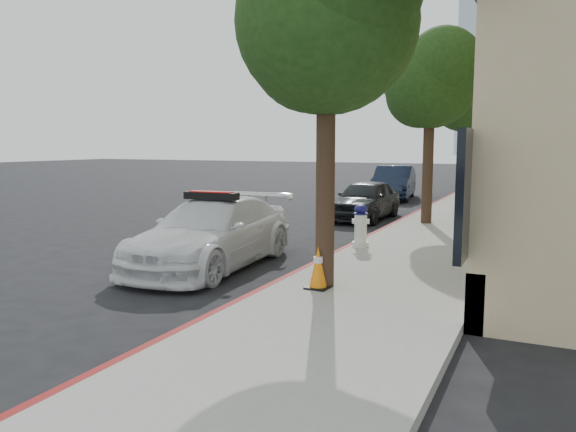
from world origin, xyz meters
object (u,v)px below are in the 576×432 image
(parked_car_mid, at_px, (365,200))
(traffic_cone, at_px, (318,268))
(police_car, at_px, (212,233))
(fire_hydrant, at_px, (361,226))
(parked_car_far, at_px, (394,183))

(parked_car_mid, distance_m, traffic_cone, 9.48)
(police_car, bearing_deg, parked_car_mid, 82.46)
(parked_car_mid, relative_size, fire_hydrant, 3.98)
(parked_car_mid, relative_size, parked_car_far, 0.85)
(police_car, xyz_separation_m, parked_car_mid, (0.62, 8.03, -0.04))
(fire_hydrant, xyz_separation_m, traffic_cone, (0.51, -3.75, -0.13))
(police_car, relative_size, fire_hydrant, 5.03)
(police_car, relative_size, parked_car_mid, 1.26)
(parked_car_mid, height_order, fire_hydrant, parked_car_mid)
(police_car, xyz_separation_m, parked_car_far, (-0.26, 15.02, 0.05))
(traffic_cone, bearing_deg, police_car, 156.22)
(parked_car_mid, bearing_deg, traffic_cone, -75.85)
(traffic_cone, bearing_deg, parked_car_mid, 102.97)
(parked_car_far, bearing_deg, traffic_cone, -87.48)
(police_car, height_order, fire_hydrant, police_car)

